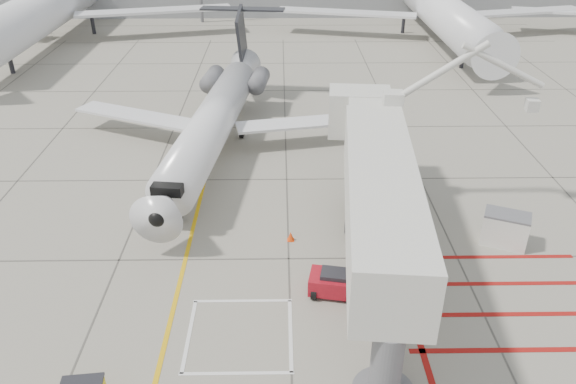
{
  "coord_description": "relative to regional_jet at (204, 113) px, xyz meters",
  "views": [
    {
      "loc": [
        -0.34,
        -17.55,
        15.72
      ],
      "look_at": [
        0.0,
        6.0,
        2.5
      ],
      "focal_mm": 35.0,
      "sensor_mm": 36.0,
      "label": 1
    }
  ],
  "objects": [
    {
      "name": "ground_plane",
      "position": [
        4.87,
        -13.76,
        -3.55
      ],
      "size": [
        260.0,
        260.0,
        0.0
      ],
      "primitive_type": "plane",
      "color": "gray",
      "rests_on": "ground"
    },
    {
      "name": "regional_jet",
      "position": [
        0.0,
        0.0,
        0.0
      ],
      "size": [
        24.53,
        29.43,
        7.1
      ],
      "primitive_type": null,
      "rotation": [
        0.0,
        0.0,
        -0.12
      ],
      "color": "silver",
      "rests_on": "ground_plane"
    },
    {
      "name": "jet_bridge",
      "position": [
        8.62,
        -11.42,
        0.21
      ],
      "size": [
        10.63,
        19.56,
        7.52
      ],
      "primitive_type": null,
      "rotation": [
        0.0,
        0.0,
        -0.09
      ],
      "color": "silver",
      "rests_on": "ground_plane"
    },
    {
      "name": "pushback_tug",
      "position": [
        6.77,
        -12.3,
        -2.94
      ],
      "size": [
        2.28,
        1.66,
        1.21
      ],
      "primitive_type": null,
      "rotation": [
        0.0,
        0.0,
        -0.19
      ],
      "color": "#A5101D",
      "rests_on": "ground_plane"
    },
    {
      "name": "baggage_cart",
      "position": [
        8.59,
        -7.94,
        -2.98
      ],
      "size": [
        1.94,
        1.38,
        1.14
      ],
      "primitive_type": null,
      "rotation": [
        0.0,
        0.0,
        -0.14
      ],
      "color": "#515155",
      "rests_on": "ground_plane"
    },
    {
      "name": "ground_power_unit",
      "position": [
        15.41,
        -8.61,
        -2.71
      ],
      "size": [
        2.43,
        1.97,
        1.67
      ],
      "primitive_type": null,
      "rotation": [
        0.0,
        0.0,
        -0.41
      ],
      "color": "white",
      "rests_on": "ground_plane"
    },
    {
      "name": "cone_nose",
      "position": [
        -1.25,
        -7.65,
        -3.32
      ],
      "size": [
        0.33,
        0.33,
        0.46
      ],
      "primitive_type": "cone",
      "color": "#E95A0C",
      "rests_on": "ground_plane"
    },
    {
      "name": "cone_side",
      "position": [
        5.0,
        -8.2,
        -3.3
      ],
      "size": [
        0.35,
        0.35,
        0.49
      ],
      "primitive_type": "cone",
      "color": "#E73E0C",
      "rests_on": "ground_plane"
    }
  ]
}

